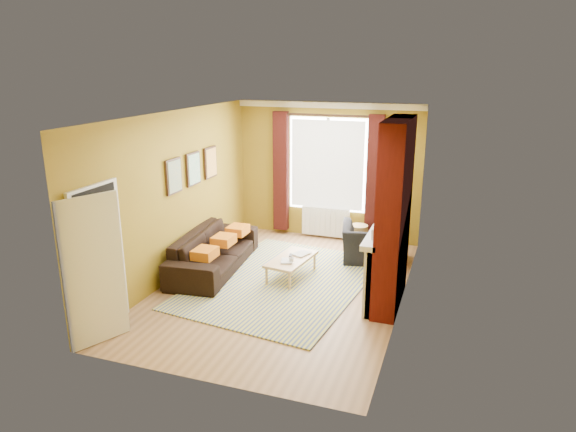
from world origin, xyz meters
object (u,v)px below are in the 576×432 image
object	(u,v)px
wicker_stool	(359,236)
floor_lamp	(401,186)
sofa	(214,251)
coffee_table	(291,260)
armchair	(372,243)

from	to	relation	value
wicker_stool	floor_lamp	bearing A→B (deg)	-10.55
sofa	wicker_stool	world-z (taller)	sofa
coffee_table	wicker_stool	size ratio (longest dim) A/B	2.41
coffee_table	armchair	bearing A→B (deg)	54.44
armchair	wicker_stool	xyz separation A→B (m)	(-0.38, 0.71, -0.13)
sofa	coffee_table	bearing A→B (deg)	-91.70
wicker_stool	sofa	bearing A→B (deg)	-137.57
armchair	coffee_table	distance (m)	1.67
armchair	coffee_table	world-z (taller)	armchair
sofa	wicker_stool	bearing A→B (deg)	-53.00
wicker_stool	floor_lamp	size ratio (longest dim) A/B	0.28
coffee_table	wicker_stool	world-z (taller)	wicker_stool
floor_lamp	wicker_stool	bearing A→B (deg)	169.45
floor_lamp	armchair	bearing A→B (deg)	-124.81
sofa	floor_lamp	bearing A→B (deg)	-63.39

